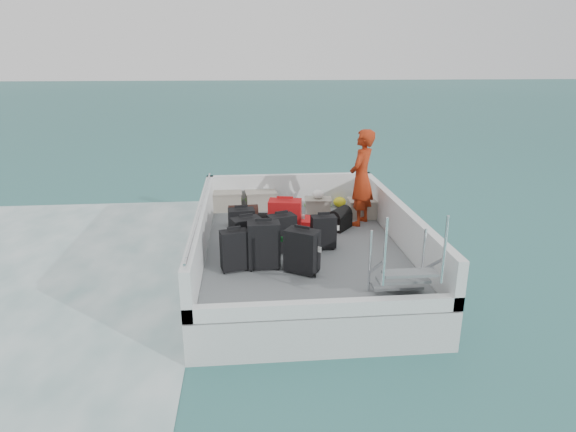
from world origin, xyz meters
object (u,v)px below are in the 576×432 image
(crate_2, at_px, (318,207))
(suitcase_5, at_px, (285,221))
(suitcase_0, at_px, (235,251))
(crate_3, at_px, (363,209))
(suitcase_4, at_px, (282,234))
(crate_1, at_px, (261,201))
(suitcase_2, at_px, (242,227))
(suitcase_8, at_px, (295,225))
(suitcase_6, at_px, (302,251))
(suitcase_7, at_px, (323,232))
(suitcase_1, at_px, (246,238))
(suitcase_3, at_px, (264,246))
(passenger, at_px, (361,178))
(crate_0, at_px, (226,201))

(crate_2, bearing_deg, suitcase_5, -117.82)
(suitcase_0, bearing_deg, crate_3, 28.68)
(suitcase_4, relative_size, crate_1, 1.08)
(suitcase_2, relative_size, suitcase_4, 0.97)
(suitcase_4, relative_size, suitcase_8, 0.95)
(suitcase_0, bearing_deg, suitcase_5, 38.65)
(suitcase_6, xyz_separation_m, suitcase_7, (0.48, 0.92, -0.05))
(suitcase_1, bearing_deg, suitcase_6, -56.98)
(suitcase_3, distance_m, suitcase_7, 1.27)
(suitcase_5, height_order, crate_2, suitcase_5)
(crate_2, height_order, crate_3, crate_3)
(suitcase_7, xyz_separation_m, passenger, (0.93, 1.23, 0.64))
(suitcase_0, relative_size, suitcase_2, 1.00)
(suitcase_1, height_order, suitcase_6, suitcase_1)
(suitcase_4, xyz_separation_m, passenger, (1.65, 1.34, 0.60))
(suitcase_6, xyz_separation_m, suitcase_8, (0.09, 1.79, -0.20))
(suitcase_4, bearing_deg, suitcase_7, -10.21)
(suitcase_6, xyz_separation_m, crate_2, (0.68, 2.86, -0.19))
(suitcase_0, distance_m, suitcase_1, 0.49)
(suitcase_1, height_order, suitcase_8, suitcase_1)
(suitcase_1, height_order, suitcase_7, suitcase_1)
(suitcase_7, bearing_deg, crate_3, 52.45)
(suitcase_5, height_order, suitcase_6, suitcase_5)
(suitcase_1, height_order, crate_2, suitcase_1)
(crate_2, bearing_deg, crate_3, -19.66)
(suitcase_4, bearing_deg, crate_0, 92.41)
(suitcase_1, distance_m, suitcase_8, 1.51)
(suitcase_7, xyz_separation_m, crate_2, (0.20, 1.93, -0.14))
(suitcase_1, relative_size, crate_2, 1.36)
(suitcase_8, height_order, crate_1, crate_1)
(suitcase_3, xyz_separation_m, crate_2, (1.25, 2.65, -0.22))
(suitcase_4, height_order, suitcase_5, suitcase_5)
(suitcase_1, xyz_separation_m, crate_2, (1.51, 2.24, -0.19))
(crate_2, xyz_separation_m, crate_3, (0.90, -0.32, 0.02))
(suitcase_6, relative_size, crate_3, 1.17)
(suitcase_4, relative_size, suitcase_7, 1.14)
(suitcase_4, height_order, suitcase_7, suitcase_4)
(suitcase_8, relative_size, crate_1, 1.14)
(suitcase_0, height_order, suitcase_6, suitcase_6)
(suitcase_2, distance_m, crate_2, 2.26)
(crate_3, bearing_deg, suitcase_1, -141.33)
(suitcase_3, xyz_separation_m, suitcase_8, (0.66, 1.59, -0.24))
(crate_0, relative_size, crate_3, 1.07)
(suitcase_0, relative_size, crate_0, 1.04)
(suitcase_5, bearing_deg, suitcase_4, -91.08)
(suitcase_1, bearing_deg, passenger, 13.88)
(suitcase_7, bearing_deg, suitcase_2, 163.04)
(crate_0, bearing_deg, crate_1, 0.00)
(suitcase_4, xyz_separation_m, suitcase_5, (0.10, 0.48, 0.06))
(suitcase_0, height_order, suitcase_4, suitcase_4)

